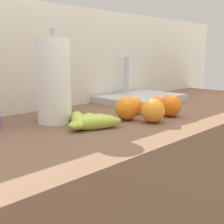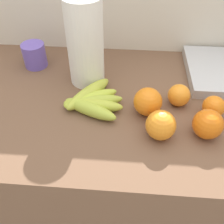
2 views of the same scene
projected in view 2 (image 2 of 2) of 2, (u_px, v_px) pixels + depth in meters
The scene contains 11 objects.
ground_plane at pixel (148, 224), 1.41m from camera, with size 6.00×6.00×0.00m, color beige.
counter at pixel (157, 180), 1.11m from camera, with size 1.90×0.63×0.87m, color brown.
wall_back at pixel (160, 90), 1.21m from camera, with size 2.30×0.06×1.30m, color silver.
banana_bunch at pixel (91, 101), 0.78m from camera, with size 0.18×0.21×0.04m.
orange_far_right at pixel (179, 96), 0.78m from camera, with size 0.07×0.07×0.07m, color orange.
orange_back_left at pixel (208, 124), 0.69m from camera, with size 0.08×0.08×0.08m, color orange.
orange_front at pixel (148, 102), 0.75m from camera, with size 0.08×0.08×0.08m, color orange.
orange_right at pixel (161, 125), 0.68m from camera, with size 0.08×0.08×0.08m, color orange.
orange_center at pixel (214, 107), 0.75m from camera, with size 0.06×0.06×0.06m, color orange.
paper_towel_roll at pixel (85, 43), 0.80m from camera, with size 0.11×0.11×0.31m.
mug at pixel (35, 55), 0.93m from camera, with size 0.08×0.08×0.09m, color #6B56BF.
Camera 2 is at (-0.14, -0.62, 1.41)m, focal length 41.90 mm.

